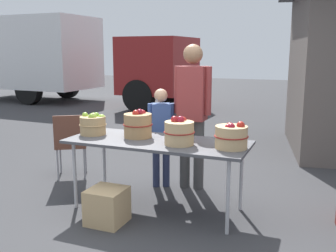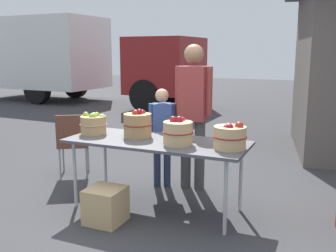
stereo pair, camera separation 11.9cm
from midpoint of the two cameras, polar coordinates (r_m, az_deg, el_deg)
name	(u,v)px [view 1 (the left image)]	position (r m, az deg, el deg)	size (l,w,h in m)	color
ground_plane	(158,208)	(4.26, -2.36, -12.03)	(40.00, 40.00, 0.00)	#38383A
market_table	(157,145)	(4.04, -2.44, -2.77)	(1.90, 0.76, 0.75)	#4C4C51
apple_basket_green_0	(93,124)	(4.39, -11.74, 0.24)	(0.30, 0.30, 0.25)	tan
apple_basket_red_0	(138,125)	(4.17, -5.27, 0.17)	(0.32, 0.32, 0.31)	#A87F51
apple_basket_red_1	(179,132)	(3.83, 0.78, -0.93)	(0.31, 0.31, 0.29)	tan
apple_basket_red_2	(231,136)	(3.72, 8.41, -1.51)	(0.33, 0.33, 0.26)	tan
vendor_adult	(192,105)	(4.63, 2.87, 3.05)	(0.46, 0.23, 1.74)	#3F3F3F
child_customer	(161,130)	(4.72, -1.75, -0.58)	(0.29, 0.25, 1.22)	#262D4C
box_truck	(59,57)	(13.37, -15.95, 9.81)	(7.77, 2.42, 2.75)	white
folding_chair	(71,141)	(5.26, -14.76, -2.09)	(0.55, 0.55, 0.86)	brown
produce_crate	(107,206)	(3.92, -9.83, -11.53)	(0.35, 0.35, 0.35)	tan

